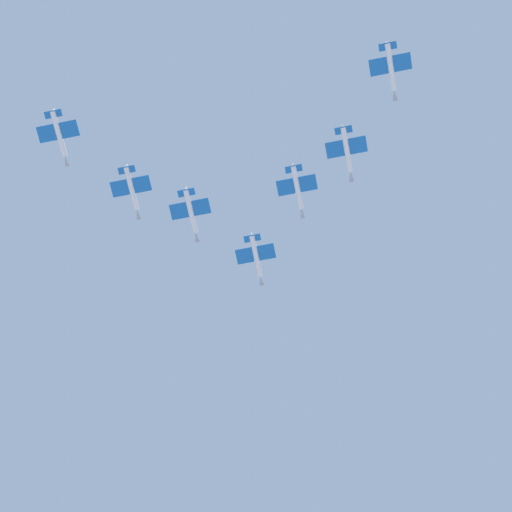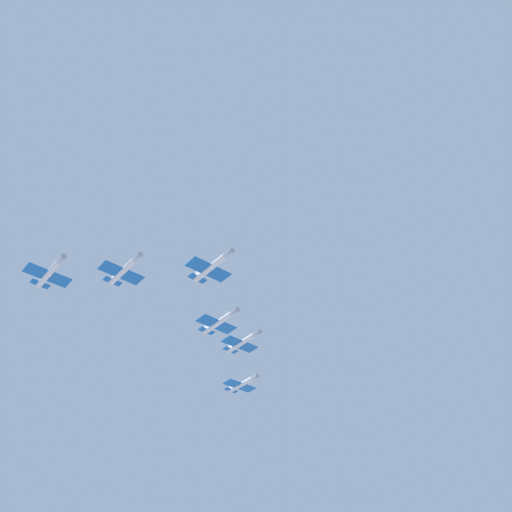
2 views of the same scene
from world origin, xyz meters
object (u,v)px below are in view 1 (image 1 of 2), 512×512
object	(u,v)px
jet_port_inner	(191,212)
jet_port_trail	(391,68)
jet_port_outer	(132,190)
jet_center_rear	(59,135)
jet_lead	(256,257)
jet_starboard_outer	(347,151)
jet_starboard_inner	(297,189)

from	to	relation	value
jet_port_inner	jet_port_trail	xyz separation A→B (m)	(-16.65, -51.92, 2.29)
jet_port_outer	jet_center_rear	bearing A→B (deg)	-128.03
jet_lead	jet_starboard_outer	bearing A→B (deg)	-40.70
jet_port_inner	jet_starboard_outer	size ratio (longest dim) A/B	1.00
jet_port_outer	jet_starboard_outer	world-z (taller)	jet_port_outer
jet_port_trail	jet_lead	bearing A→B (deg)	135.01
jet_starboard_inner	jet_port_trail	xyz separation A→B (m)	(-19.73, -27.40, -0.53)
jet_center_rear	jet_port_trail	world-z (taller)	jet_port_trail
jet_port_trail	jet_starboard_outer	bearing A→B (deg)	128.03
jet_port_inner	jet_center_rear	xyz separation A→B (m)	(-25.90, 21.66, 0.53)
jet_starboard_outer	jet_center_rear	xyz separation A→B (m)	(-23.39, 59.35, 0.05)
jet_lead	jet_port_inner	world-z (taller)	jet_lead
jet_lead	jet_port_trail	xyz separation A→B (m)	(-32.16, -41.41, 0.88)
jet_starboard_outer	jet_center_rear	world-z (taller)	jet_center_rear
jet_port_inner	jet_port_trail	world-z (taller)	jet_port_trail
jet_port_inner	jet_center_rear	world-z (taller)	jet_center_rear
jet_lead	jet_port_outer	size ratio (longest dim) A/B	1.00
jet_lead	jet_starboard_outer	xyz separation A→B (m)	(-18.01, -27.18, -0.94)
jet_starboard_outer	jet_center_rear	size ratio (longest dim) A/B	1.00
jet_lead	jet_starboard_inner	bearing A→B (deg)	-48.72
jet_port_inner	jet_port_outer	xyz separation A→B (m)	(-8.67, 11.37, 2.35)
jet_starboard_outer	jet_center_rear	bearing A→B (deg)	-165.65
jet_starboard_inner	jet_center_rear	xyz separation A→B (m)	(-28.98, 46.19, -2.29)
jet_lead	jet_starboard_inner	size ratio (longest dim) A/B	1.00
jet_lead	jet_center_rear	distance (m)	52.44
jet_lead	jet_port_outer	xyz separation A→B (m)	(-24.18, 21.88, 0.94)
jet_lead	jet_port_trail	size ratio (longest dim) A/B	1.00
jet_port_outer	jet_starboard_outer	size ratio (longest dim) A/B	1.00
jet_lead	jet_port_outer	world-z (taller)	jet_port_outer
jet_center_rear	jet_port_trail	distance (m)	74.18
jet_lead	jet_starboard_outer	world-z (taller)	jet_lead
jet_port_outer	jet_lead	bearing A→B (deg)	40.70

